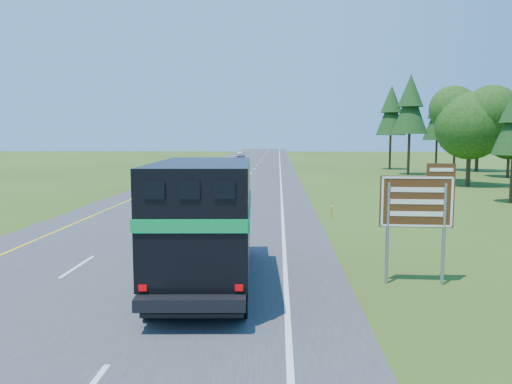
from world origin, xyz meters
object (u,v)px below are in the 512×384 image
horse_truck (206,218)px  exit_sign (418,206)px  white_suv (192,174)px  far_car (240,154)px

horse_truck → exit_sign: 6.56m
white_suv → exit_sign: bearing=-67.7°
far_car → white_suv: bearing=-89.4°
horse_truck → white_suv: bearing=97.7°
horse_truck → white_suv: 35.55m
white_suv → far_car: white_suv is taller
horse_truck → far_car: horse_truck is taller
far_car → exit_sign: bearing=-81.5°
horse_truck → far_car: (-6.23, 95.77, -1.33)m
exit_sign → horse_truck: bearing=-174.7°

